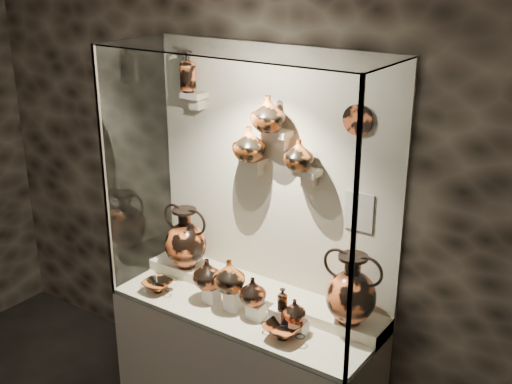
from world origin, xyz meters
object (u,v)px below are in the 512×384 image
amphora_right (351,289)px  ovoid_vase_c (299,154)px  jug_b (230,275)px  kylix_left (158,285)px  jug_e (295,310)px  lekythos_small (283,298)px  ovoid_vase_b (268,113)px  jug_c (253,291)px  kylix_right (283,330)px  amphora_left (186,238)px  jug_a (207,273)px  lekythos_tall (188,70)px  ovoid_vase_a (249,143)px

amphora_right → ovoid_vase_c: bearing=146.4°
jug_b → kylix_left: bearing=176.3°
jug_e → kylix_left: (-0.97, -0.09, -0.10)m
jug_b → lekythos_small: size_ratio=1.27×
jug_b → ovoid_vase_b: (0.10, 0.25, 0.96)m
jug_c → kylix_right: 0.31m
amphora_left → jug_c: bearing=-35.8°
kylix_right → amphora_right: bearing=32.7°
jug_a → lekythos_tall: (-0.34, 0.29, 1.18)m
amphora_left → kylix_left: 0.36m
jug_b → ovoid_vase_a: (-0.03, 0.25, 0.76)m
jug_c → jug_e: size_ratio=1.24×
amphora_right → kylix_left: 1.28m
amphora_right → ovoid_vase_c: size_ratio=2.34×
jug_c → ovoid_vase_a: size_ratio=0.82×
jug_e → ovoid_vase_a: bearing=127.8°
jug_c → kylix_left: jug_c is taller
amphora_left → amphora_right: 1.22m
amphora_right → lekythos_small: amphora_right is taller
lekythos_small → kylix_right: lekythos_small is taller
kylix_left → ovoid_vase_c: 1.29m
jug_b → ovoid_vase_c: ovoid_vase_c is taller
jug_c → lekythos_tall: bearing=176.9°
jug_e → lekythos_tall: 1.59m
kylix_right → lekythos_tall: (-0.95, 0.37, 1.32)m
jug_e → ovoid_vase_b: 1.13m
jug_a → jug_e: size_ratio=1.38×
ovoid_vase_a → jug_a: bearing=-134.4°
jug_e → ovoid_vase_c: (-0.16, 0.27, 0.83)m
jug_b → lekythos_tall: bearing=137.3°
amphora_right → ovoid_vase_a: 1.03m
jug_a → ovoid_vase_b: (0.27, 0.25, 1.00)m
lekythos_tall → ovoid_vase_b: lekythos_tall is taller
amphora_right → kylix_left: size_ratio=1.80×
ovoid_vase_a → jug_b: bearing=-98.5°
jug_a → lekythos_small: jug_a is taller
jug_c → ovoid_vase_b: (-0.06, 0.25, 1.02)m
jug_a → ovoid_vase_c: ovoid_vase_c is taller
jug_e → kylix_right: jug_e is taller
jug_a → ovoid_vase_c: 0.96m
jug_a → jug_b: 0.18m
jug_a → kylix_left: 0.38m
jug_b → ovoid_vase_b: ovoid_vase_b is taller
jug_c → ovoid_vase_a: 0.88m
jug_c → ovoid_vase_a: ovoid_vase_a is taller
amphora_right → jug_c: 0.59m
jug_b → kylix_left: size_ratio=0.86×
lekythos_tall → ovoid_vase_a: bearing=19.0°
amphora_right → kylix_right: (-0.28, -0.27, -0.23)m
ovoid_vase_a → jug_e: bearing=-42.9°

